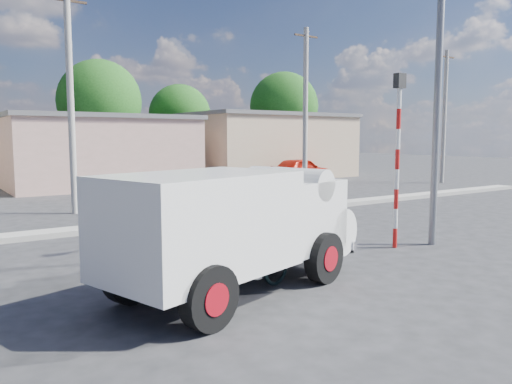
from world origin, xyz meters
TOP-DOWN VIEW (x-y plane):
  - ground_plane at (0.00, 0.00)m, footprint 120.00×120.00m
  - median at (0.00, 8.00)m, footprint 40.00×0.80m
  - truck at (-1.95, 0.74)m, footprint 5.68×3.34m
  - bicycle at (-1.91, 0.46)m, footprint 2.16×1.19m
  - cyclist at (-1.91, 0.46)m, footprint 0.53×0.68m
  - car_cream at (9.43, 14.23)m, footprint 3.74×1.38m
  - car_red at (13.10, 17.29)m, footprint 4.81×2.80m
  - traffic_pole at (3.20, 1.50)m, footprint 0.28×0.18m
  - streetlight at (4.14, 1.20)m, footprint 2.34×0.22m
  - building_row at (1.10, 22.00)m, footprint 37.80×7.30m
  - tree_row at (3.76, 28.45)m, footprint 43.62×7.43m
  - utility_poles at (3.25, 12.00)m, footprint 35.40×0.24m

SIDE VIEW (x-z plane):
  - ground_plane at x=0.00m, z-range 0.00..0.00m
  - median at x=0.00m, z-range 0.00..0.16m
  - bicycle at x=-1.91m, z-range 0.00..1.07m
  - car_cream at x=9.43m, z-range 0.00..1.22m
  - car_red at x=13.10m, z-range 0.00..1.54m
  - cyclist at x=-1.91m, z-range 0.00..1.66m
  - truck at x=-1.95m, z-range 0.12..2.33m
  - building_row at x=1.10m, z-range -0.09..4.35m
  - traffic_pole at x=3.20m, z-range 0.41..4.77m
  - utility_poles at x=3.25m, z-range 0.07..8.07m
  - streetlight at x=4.14m, z-range 0.46..9.46m
  - tree_row at x=3.76m, z-range 0.78..9.21m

